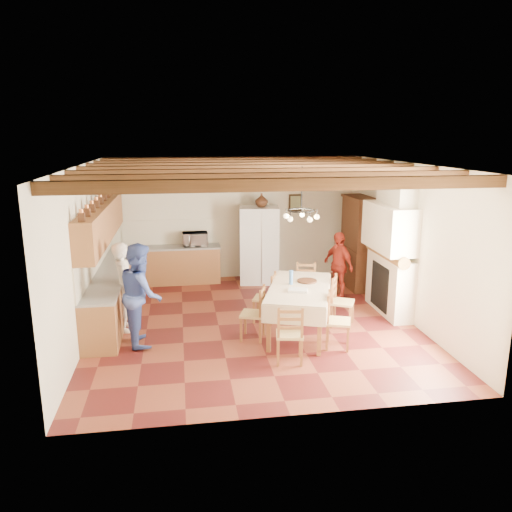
% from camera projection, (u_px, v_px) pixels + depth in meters
% --- Properties ---
extents(floor, '(6.00, 6.50, 0.02)m').
position_uv_depth(floor, '(253.00, 324.00, 9.54)').
color(floor, '#4F1715').
rests_on(floor, ground).
extents(ceiling, '(6.00, 6.50, 0.02)m').
position_uv_depth(ceiling, '(253.00, 164.00, 8.82)').
color(ceiling, silver).
rests_on(ceiling, ground).
extents(wall_back, '(6.00, 0.02, 3.00)m').
position_uv_depth(wall_back, '(234.00, 218.00, 12.31)').
color(wall_back, beige).
rests_on(wall_back, ground).
extents(wall_front, '(6.00, 0.02, 3.00)m').
position_uv_depth(wall_front, '(293.00, 306.00, 6.05)').
color(wall_front, beige).
rests_on(wall_front, ground).
extents(wall_left, '(0.02, 6.50, 3.00)m').
position_uv_depth(wall_left, '(83.00, 253.00, 8.73)').
color(wall_left, beige).
rests_on(wall_left, ground).
extents(wall_right, '(0.02, 6.50, 3.00)m').
position_uv_depth(wall_right, '(407.00, 242.00, 9.62)').
color(wall_right, beige).
rests_on(wall_right, ground).
extents(ceiling_beams, '(6.00, 6.30, 0.16)m').
position_uv_depth(ceiling_beams, '(253.00, 169.00, 8.84)').
color(ceiling_beams, '#331F0D').
rests_on(ceiling_beams, ground).
extents(lower_cabinets_left, '(0.60, 4.30, 0.86)m').
position_uv_depth(lower_cabinets_left, '(113.00, 292.00, 10.04)').
color(lower_cabinets_left, brown).
rests_on(lower_cabinets_left, ground).
extents(lower_cabinets_back, '(2.30, 0.60, 0.86)m').
position_uv_depth(lower_cabinets_back, '(172.00, 265.00, 12.03)').
color(lower_cabinets_back, brown).
rests_on(lower_cabinets_back, ground).
extents(countertop_left, '(0.62, 4.30, 0.04)m').
position_uv_depth(countertop_left, '(112.00, 270.00, 9.93)').
color(countertop_left, slate).
rests_on(countertop_left, lower_cabinets_left).
extents(countertop_back, '(2.34, 0.62, 0.04)m').
position_uv_depth(countertop_back, '(171.00, 247.00, 11.93)').
color(countertop_back, slate).
rests_on(countertop_back, lower_cabinets_back).
extents(backsplash_left, '(0.03, 4.30, 0.60)m').
position_uv_depth(backsplash_left, '(96.00, 255.00, 9.81)').
color(backsplash_left, beige).
rests_on(backsplash_left, ground).
extents(backsplash_back, '(2.30, 0.03, 0.60)m').
position_uv_depth(backsplash_back, '(171.00, 232.00, 12.12)').
color(backsplash_back, beige).
rests_on(backsplash_back, ground).
extents(upper_cabinets, '(0.35, 4.20, 0.70)m').
position_uv_depth(upper_cabinets, '(102.00, 222.00, 9.68)').
color(upper_cabinets, brown).
rests_on(upper_cabinets, ground).
extents(fireplace, '(0.56, 1.60, 2.80)m').
position_uv_depth(fireplace, '(388.00, 245.00, 9.80)').
color(fireplace, beige).
rests_on(fireplace, ground).
extents(wall_picture, '(0.34, 0.03, 0.42)m').
position_uv_depth(wall_picture, '(295.00, 203.00, 12.42)').
color(wall_picture, black).
rests_on(wall_picture, ground).
extents(refrigerator, '(1.01, 0.87, 1.84)m').
position_uv_depth(refrigerator, '(259.00, 245.00, 12.01)').
color(refrigerator, silver).
rests_on(refrigerator, floor).
extents(hutch, '(0.51, 1.19, 2.14)m').
position_uv_depth(hutch, '(358.00, 242.00, 11.57)').
color(hutch, '#382111').
rests_on(hutch, floor).
extents(dining_table, '(1.62, 2.24, 0.88)m').
position_uv_depth(dining_table, '(299.00, 291.00, 8.89)').
color(dining_table, beige).
rests_on(dining_table, floor).
extents(chandelier, '(0.47, 0.47, 0.03)m').
position_uv_depth(chandelier, '(301.00, 210.00, 8.55)').
color(chandelier, black).
rests_on(chandelier, ground).
extents(chair_left_near, '(0.52, 0.53, 0.96)m').
position_uv_depth(chair_left_near, '(253.00, 313.00, 8.71)').
color(chair_left_near, brown).
rests_on(chair_left_near, floor).
extents(chair_left_far, '(0.52, 0.54, 0.96)m').
position_uv_depth(chair_left_far, '(265.00, 297.00, 9.55)').
color(chair_left_far, brown).
rests_on(chair_left_far, floor).
extents(chair_right_near, '(0.52, 0.53, 0.96)m').
position_uv_depth(chair_right_near, '(338.00, 320.00, 8.37)').
color(chair_right_near, brown).
rests_on(chair_right_near, floor).
extents(chair_right_far, '(0.55, 0.56, 0.96)m').
position_uv_depth(chair_right_far, '(343.00, 301.00, 9.32)').
color(chair_right_far, brown).
rests_on(chair_right_far, floor).
extents(chair_end_near, '(0.48, 0.47, 0.96)m').
position_uv_depth(chair_end_near, '(290.00, 333.00, 7.83)').
color(chair_end_near, brown).
rests_on(chair_end_near, floor).
extents(chair_end_far, '(0.50, 0.49, 0.96)m').
position_uv_depth(chair_end_far, '(306.00, 287.00, 10.18)').
color(chair_end_far, brown).
rests_on(chair_end_far, floor).
extents(person_man, '(0.45, 0.64, 1.65)m').
position_uv_depth(person_man, '(125.00, 287.00, 9.05)').
color(person_man, silver).
rests_on(person_man, floor).
extents(person_woman_blue, '(0.79, 0.95, 1.76)m').
position_uv_depth(person_woman_blue, '(141.00, 294.00, 8.46)').
color(person_woman_blue, '#4056AA').
rests_on(person_woman_blue, floor).
extents(person_woman_red, '(0.68, 0.93, 1.47)m').
position_uv_depth(person_woman_red, '(338.00, 265.00, 10.88)').
color(person_woman_red, '#B63122').
rests_on(person_woman_red, floor).
extents(microwave, '(0.60, 0.42, 0.33)m').
position_uv_depth(microwave, '(195.00, 239.00, 11.97)').
color(microwave, silver).
rests_on(microwave, countertop_back).
extents(fridge_vase, '(0.34, 0.34, 0.32)m').
position_uv_depth(fridge_vase, '(262.00, 200.00, 11.76)').
color(fridge_vase, '#382111').
rests_on(fridge_vase, refrigerator).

